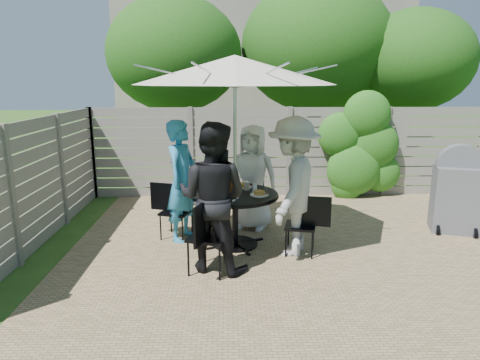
{
  "coord_description": "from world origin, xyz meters",
  "views": [
    {
      "loc": [
        -1.26,
        -5.62,
        2.36
      ],
      "look_at": [
        -1.08,
        0.46,
        0.94
      ],
      "focal_mm": 32.0,
      "sensor_mm": 36.0,
      "label": 1
    }
  ],
  "objects_px": {
    "glass_front": "(236,193)",
    "glass_back": "(234,184)",
    "bbq_grill": "(457,193)",
    "chair_back": "(255,211)",
    "glass_left": "(215,189)",
    "chair_front": "(209,251)",
    "plate_right": "(259,194)",
    "syrup_jug": "(232,187)",
    "plate_left": "(212,189)",
    "plate_back": "(243,186)",
    "person_left": "(182,181)",
    "patio_table": "(235,209)",
    "person_right": "(293,187)",
    "chair_right": "(301,237)",
    "bicycle": "(192,180)",
    "glass_right": "(255,188)",
    "person_front": "(213,198)",
    "person_back": "(252,178)",
    "umbrella": "(235,70)",
    "coffee_cup": "(247,186)",
    "chair_left": "(176,222)",
    "plate_front": "(226,198)"
  },
  "relations": [
    {
      "from": "person_right",
      "to": "plate_right",
      "type": "bearing_deg",
      "value": -90.0
    },
    {
      "from": "chair_front",
      "to": "person_front",
      "type": "xyz_separation_m",
      "value": [
        0.05,
        0.13,
        0.65
      ]
    },
    {
      "from": "glass_left",
      "to": "chair_front",
      "type": "bearing_deg",
      "value": -93.82
    },
    {
      "from": "umbrella",
      "to": "chair_back",
      "type": "bearing_deg",
      "value": 69.29
    },
    {
      "from": "person_back",
      "to": "person_front",
      "type": "bearing_deg",
      "value": -90.0
    },
    {
      "from": "person_right",
      "to": "chair_back",
      "type": "bearing_deg",
      "value": -139.32
    },
    {
      "from": "glass_left",
      "to": "syrup_jug",
      "type": "bearing_deg",
      "value": 17.18
    },
    {
      "from": "glass_right",
      "to": "chair_front",
      "type": "bearing_deg",
      "value": -124.22
    },
    {
      "from": "patio_table",
      "to": "syrup_jug",
      "type": "bearing_deg",
      "value": 119.57
    },
    {
      "from": "person_left",
      "to": "glass_front",
      "type": "bearing_deg",
      "value": -105.52
    },
    {
      "from": "umbrella",
      "to": "person_left",
      "type": "relative_size",
      "value": 1.97
    },
    {
      "from": "bicycle",
      "to": "person_left",
      "type": "bearing_deg",
      "value": -81.18
    },
    {
      "from": "person_back",
      "to": "plate_left",
      "type": "relative_size",
      "value": 6.52
    },
    {
      "from": "glass_back",
      "to": "coffee_cup",
      "type": "relative_size",
      "value": 1.17
    },
    {
      "from": "umbrella",
      "to": "chair_left",
      "type": "xyz_separation_m",
      "value": [
        -0.9,
        0.34,
        -2.24
      ]
    },
    {
      "from": "person_back",
      "to": "plate_back",
      "type": "relative_size",
      "value": 6.52
    },
    {
      "from": "plate_back",
      "to": "glass_left",
      "type": "xyz_separation_m",
      "value": [
        -0.41,
        -0.34,
        0.05
      ]
    },
    {
      "from": "person_front",
      "to": "plate_back",
      "type": "xyz_separation_m",
      "value": [
        0.42,
        1.11,
        -0.12
      ]
    },
    {
      "from": "syrup_jug",
      "to": "bicycle",
      "type": "xyz_separation_m",
      "value": [
        -0.78,
        2.28,
        -0.42
      ]
    },
    {
      "from": "chair_back",
      "to": "plate_right",
      "type": "bearing_deg",
      "value": 25.77
    },
    {
      "from": "plate_back",
      "to": "syrup_jug",
      "type": "relative_size",
      "value": 1.62
    },
    {
      "from": "person_back",
      "to": "syrup_jug",
      "type": "height_order",
      "value": "person_back"
    },
    {
      "from": "plate_right",
      "to": "bicycle",
      "type": "bearing_deg",
      "value": 114.96
    },
    {
      "from": "person_left",
      "to": "syrup_jug",
      "type": "height_order",
      "value": "person_left"
    },
    {
      "from": "glass_front",
      "to": "glass_right",
      "type": "bearing_deg",
      "value": 46.37
    },
    {
      "from": "glass_front",
      "to": "glass_back",
      "type": "bearing_deg",
      "value": 91.37
    },
    {
      "from": "person_left",
      "to": "glass_left",
      "type": "relative_size",
      "value": 12.97
    },
    {
      "from": "chair_front",
      "to": "coffee_cup",
      "type": "xyz_separation_m",
      "value": [
        0.51,
        1.08,
        0.57
      ]
    },
    {
      "from": "plate_back",
      "to": "glass_front",
      "type": "height_order",
      "value": "glass_front"
    },
    {
      "from": "chair_front",
      "to": "plate_left",
      "type": "bearing_deg",
      "value": 18.53
    },
    {
      "from": "person_front",
      "to": "bbq_grill",
      "type": "height_order",
      "value": "person_front"
    },
    {
      "from": "patio_table",
      "to": "chair_left",
      "type": "distance_m",
      "value": 1.01
    },
    {
      "from": "chair_right",
      "to": "plate_front",
      "type": "distance_m",
      "value": 1.18
    },
    {
      "from": "coffee_cup",
      "to": "plate_left",
      "type": "bearing_deg",
      "value": -175.07
    },
    {
      "from": "chair_back",
      "to": "glass_back",
      "type": "xyz_separation_m",
      "value": [
        -0.35,
        -0.62,
        0.61
      ]
    },
    {
      "from": "glass_front",
      "to": "bbq_grill",
      "type": "xyz_separation_m",
      "value": [
        3.49,
        0.79,
        -0.23
      ]
    },
    {
      "from": "glass_front",
      "to": "chair_left",
      "type": "bearing_deg",
      "value": 145.76
    },
    {
      "from": "glass_front",
      "to": "bbq_grill",
      "type": "height_order",
      "value": "bbq_grill"
    },
    {
      "from": "plate_front",
      "to": "glass_right",
      "type": "relative_size",
      "value": 1.86
    },
    {
      "from": "chair_back",
      "to": "chair_left",
      "type": "bearing_deg",
      "value": -39.66
    },
    {
      "from": "umbrella",
      "to": "person_right",
      "type": "bearing_deg",
      "value": -20.63
    },
    {
      "from": "umbrella",
      "to": "person_left",
      "type": "height_order",
      "value": "umbrella"
    },
    {
      "from": "glass_left",
      "to": "patio_table",
      "type": "bearing_deg",
      "value": 1.37
    },
    {
      "from": "person_back",
      "to": "coffee_cup",
      "type": "distance_m",
      "value": 0.62
    },
    {
      "from": "chair_front",
      "to": "glass_left",
      "type": "distance_m",
      "value": 1.07
    },
    {
      "from": "chair_back",
      "to": "plate_left",
      "type": "distance_m",
      "value": 1.18
    },
    {
      "from": "patio_table",
      "to": "glass_front",
      "type": "distance_m",
      "value": 0.42
    },
    {
      "from": "person_back",
      "to": "glass_front",
      "type": "bearing_deg",
      "value": -84.5
    },
    {
      "from": "person_right",
      "to": "chair_right",
      "type": "bearing_deg",
      "value": 90.78
    },
    {
      "from": "syrup_jug",
      "to": "plate_left",
      "type": "bearing_deg",
      "value": 168.84
    }
  ]
}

